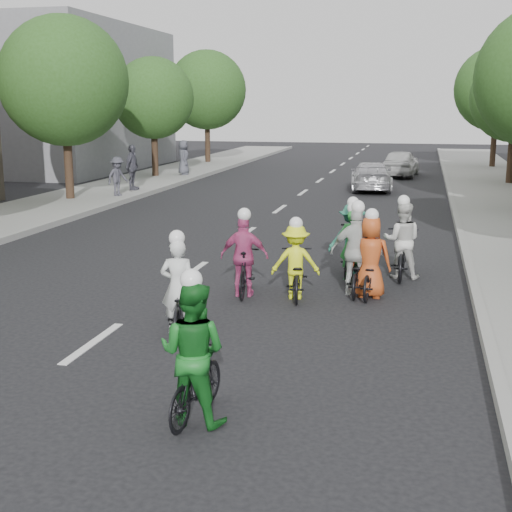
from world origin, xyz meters
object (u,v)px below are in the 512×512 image
(cyclist_6, at_px, (402,248))
(spectator_2, at_px, (184,157))
(cyclist_8, at_px, (357,262))
(cyclist_0, at_px, (180,299))
(cyclist_3, at_px, (245,264))
(cyclist_5, at_px, (352,253))
(follow_car_lead, at_px, (371,176))
(spectator_0, at_px, (117,176))
(cyclist_4, at_px, (370,266))
(spectator_1, at_px, (132,167))
(cyclist_7, at_px, (352,244))
(follow_car_trail, at_px, (401,163))
(cyclist_1, at_px, (194,363))
(cyclist_2, at_px, (296,268))

(cyclist_6, relative_size, spectator_2, 1.09)
(cyclist_8, bearing_deg, spectator_2, -63.05)
(spectator_2, bearing_deg, cyclist_0, 178.82)
(cyclist_3, xyz_separation_m, cyclist_5, (1.91, 1.80, -0.06))
(follow_car_lead, bearing_deg, spectator_0, 23.96)
(cyclist_4, bearing_deg, spectator_1, -48.35)
(cyclist_7, relative_size, follow_car_lead, 0.45)
(follow_car_trail, bearing_deg, cyclist_4, 95.36)
(cyclist_1, xyz_separation_m, spectator_2, (-9.42, 27.13, 0.31))
(follow_car_trail, bearing_deg, cyclist_1, 92.20)
(cyclist_2, xyz_separation_m, spectator_2, (-9.62, 21.43, 0.44))
(follow_car_lead, bearing_deg, spectator_1, 13.88)
(cyclist_0, distance_m, cyclist_3, 2.49)
(follow_car_trail, bearing_deg, spectator_0, 53.17)
(cyclist_6, distance_m, cyclist_8, 1.85)
(spectator_2, bearing_deg, cyclist_7, -171.33)
(cyclist_1, distance_m, follow_car_lead, 23.77)
(cyclist_1, bearing_deg, follow_car_trail, -86.27)
(cyclist_6, relative_size, follow_car_lead, 0.45)
(cyclist_0, bearing_deg, cyclist_1, 100.41)
(cyclist_2, distance_m, cyclist_5, 1.95)
(cyclist_7, distance_m, follow_car_trail, 22.33)
(cyclist_1, xyz_separation_m, cyclist_2, (0.20, 5.70, -0.14))
(cyclist_2, relative_size, cyclist_8, 0.94)
(cyclist_7, bearing_deg, spectator_0, -51.49)
(cyclist_8, xyz_separation_m, spectator_2, (-10.74, 20.93, 0.36))
(follow_car_trail, bearing_deg, cyclist_3, 89.80)
(spectator_2, bearing_deg, cyclist_4, -172.27)
(cyclist_3, bearing_deg, follow_car_trail, -100.51)
(cyclist_3, bearing_deg, cyclist_1, 92.44)
(spectator_1, bearing_deg, cyclist_1, -155.60)
(cyclist_4, height_order, follow_car_trail, cyclist_4)
(cyclist_0, distance_m, spectator_2, 25.30)
(cyclist_0, height_order, cyclist_3, cyclist_3)
(cyclist_4, relative_size, cyclist_6, 0.92)
(cyclist_2, bearing_deg, cyclist_3, -5.14)
(cyclist_1, distance_m, spectator_0, 20.55)
(spectator_1, xyz_separation_m, spectator_2, (-0.07, 6.78, -0.07))
(cyclist_0, bearing_deg, cyclist_5, -131.23)
(cyclist_2, relative_size, spectator_1, 0.94)
(cyclist_6, distance_m, spectator_2, 22.48)
(cyclist_8, relative_size, spectator_2, 1.08)
(cyclist_7, relative_size, follow_car_trail, 0.47)
(spectator_2, bearing_deg, cyclist_2, -175.75)
(cyclist_8, bearing_deg, follow_car_trail, -90.26)
(cyclist_2, xyz_separation_m, cyclist_3, (-1.00, -0.08, 0.06))
(cyclist_7, relative_size, spectator_2, 1.09)
(follow_car_lead, bearing_deg, cyclist_1, 83.64)
(cyclist_3, height_order, follow_car_trail, cyclist_3)
(cyclist_3, height_order, follow_car_lead, cyclist_3)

